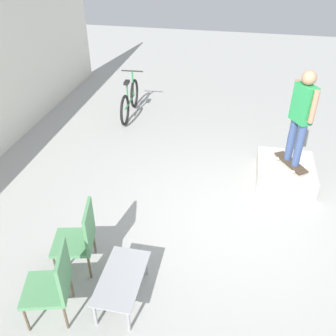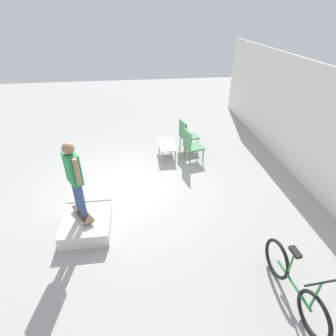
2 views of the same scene
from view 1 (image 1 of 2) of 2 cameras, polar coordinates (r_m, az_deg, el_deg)
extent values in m
plane|color=#A8A8A3|center=(6.07, 10.46, -7.92)|extent=(24.00, 24.00, 0.00)
cube|color=silver|center=(7.12, 17.41, -0.48)|extent=(1.12, 1.00, 0.31)
cylinder|color=#B7B7BC|center=(6.58, 17.89, -2.05)|extent=(0.05, 1.00, 0.05)
cube|color=#473828|center=(6.95, 18.21, 0.84)|extent=(0.73, 0.56, 0.02)
cylinder|color=white|center=(7.05, 16.35, 1.36)|extent=(0.06, 0.05, 0.05)
cylinder|color=white|center=(7.18, 17.84, 1.70)|extent=(0.06, 0.05, 0.05)
cylinder|color=white|center=(6.76, 18.50, -0.58)|extent=(0.06, 0.05, 0.05)
cylinder|color=white|center=(6.90, 20.02, -0.19)|extent=(0.06, 0.05, 0.05)
cylinder|color=#384C7A|center=(6.68, 19.35, 3.28)|extent=(0.13, 0.13, 0.79)
cylinder|color=#384C7A|center=(6.82, 18.28, 4.18)|extent=(0.13, 0.13, 0.79)
cube|color=#28934C|center=(6.45, 19.95, 9.20)|extent=(0.43, 0.37, 0.63)
cylinder|color=#A87A5B|center=(6.26, 21.34, 8.67)|extent=(0.09, 0.09, 0.53)
cylinder|color=#A87A5B|center=(6.60, 18.79, 10.43)|extent=(0.09, 0.09, 0.53)
sphere|color=#A87A5B|center=(6.30, 20.71, 12.73)|extent=(0.23, 0.23, 0.23)
cube|color=#9E9EA3|center=(4.73, -7.08, -16.19)|extent=(0.94, 0.50, 0.02)
cylinder|color=#9E9EA3|center=(4.60, -6.03, -22.10)|extent=(0.04, 0.04, 0.37)
cylinder|color=#9E9EA3|center=(5.10, -3.24, -14.47)|extent=(0.04, 0.04, 0.37)
cylinder|color=#9E9EA3|center=(4.70, -11.06, -21.02)|extent=(0.04, 0.04, 0.37)
cylinder|color=#9E9EA3|center=(5.19, -7.67, -13.70)|extent=(0.04, 0.04, 0.37)
cylinder|color=brown|center=(5.09, -19.58, -16.78)|extent=(0.03, 0.03, 0.41)
cylinder|color=brown|center=(4.84, -20.78, -20.75)|extent=(0.03, 0.03, 0.41)
cylinder|color=brown|center=(4.99, -14.51, -16.95)|extent=(0.03, 0.03, 0.41)
cylinder|color=brown|center=(4.73, -15.33, -21.05)|extent=(0.03, 0.03, 0.41)
cube|color=#569360|center=(4.73, -18.05, -17.15)|extent=(0.64, 0.64, 0.05)
cube|color=#569360|center=(4.46, -15.64, -14.82)|extent=(0.51, 0.18, 0.54)
cylinder|color=brown|center=(5.53, -15.75, -10.96)|extent=(0.03, 0.03, 0.41)
cylinder|color=brown|center=(5.24, -16.75, -14.32)|extent=(0.03, 0.03, 0.41)
cylinder|color=brown|center=(5.44, -11.17, -11.08)|extent=(0.03, 0.03, 0.41)
cylinder|color=brown|center=(5.14, -11.86, -14.53)|extent=(0.03, 0.03, 0.41)
cube|color=#569360|center=(5.17, -14.23, -10.94)|extent=(0.62, 0.62, 0.05)
cube|color=#569360|center=(4.92, -11.95, -8.54)|extent=(0.52, 0.16, 0.54)
torus|color=black|center=(9.55, -5.15, 11.25)|extent=(0.70, 0.10, 0.70)
torus|color=black|center=(8.66, -6.59, 8.72)|extent=(0.70, 0.10, 0.70)
cylinder|color=#338447|center=(9.10, -5.84, 10.05)|extent=(0.90, 0.10, 0.04)
cylinder|color=#338447|center=(8.84, -6.20, 11.10)|extent=(0.04, 0.04, 0.51)
cube|color=black|center=(8.74, -6.32, 12.83)|extent=(0.23, 0.11, 0.06)
cylinder|color=#338447|center=(9.35, -5.38, 12.74)|extent=(0.04, 0.04, 0.61)
cylinder|color=black|center=(9.25, -5.48, 14.50)|extent=(0.06, 0.52, 0.03)
camera|label=2|loc=(10.25, 12.27, 33.96)|focal=28.00mm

